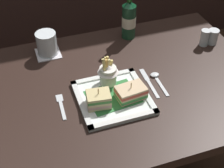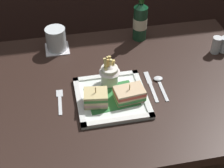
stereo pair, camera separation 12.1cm
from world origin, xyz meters
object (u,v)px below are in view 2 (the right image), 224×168
object	(u,v)px
sandwich_half_right	(129,94)
beer_bottle	(140,20)
sandwich_half_left	(96,98)
water_glass	(56,40)
salt_shaker	(216,46)
dining_table	(112,109)
spoon	(159,82)
square_plate	(112,98)
knife	(151,85)
fork	(60,100)
fries_cup	(109,72)

from	to	relation	value
sandwich_half_right	beer_bottle	size ratio (longest dim) A/B	0.42
sandwich_half_left	sandwich_half_right	xyz separation A→B (m)	(0.12, -0.00, -0.00)
water_glass	salt_shaker	world-z (taller)	water_glass
dining_table	sandwich_half_left	xyz separation A→B (m)	(-0.08, -0.09, 0.16)
sandwich_half_left	spoon	world-z (taller)	sandwich_half_left
dining_table	water_glass	distance (m)	0.38
square_plate	water_glass	distance (m)	0.39
knife	water_glass	bearing A→B (deg)	137.10
square_plate	sandwich_half_right	size ratio (longest dim) A/B	2.29
square_plate	knife	distance (m)	0.17
square_plate	water_glass	bearing A→B (deg)	115.84
sandwich_half_left	salt_shaker	world-z (taller)	sandwich_half_left
beer_bottle	fork	size ratio (longest dim) A/B	2.02
fork	water_glass	bearing A→B (deg)	87.36
water_glass	square_plate	bearing A→B (deg)	-64.16
dining_table	sandwich_half_right	size ratio (longest dim) A/B	10.69
knife	spoon	world-z (taller)	spoon
dining_table	water_glass	size ratio (longest dim) A/B	12.04
spoon	salt_shaker	xyz separation A→B (m)	(0.29, 0.14, 0.03)
sandwich_half_right	fork	world-z (taller)	sandwich_half_right
square_plate	fork	xyz separation A→B (m)	(-0.18, 0.03, -0.01)
dining_table	fork	world-z (taller)	fork
sandwich_half_left	spoon	xyz separation A→B (m)	(0.26, 0.07, -0.03)
dining_table	fries_cup	distance (m)	0.19
sandwich_half_right	beer_bottle	world-z (taller)	beer_bottle
beer_bottle	fork	xyz separation A→B (m)	(-0.38, -0.33, -0.09)
square_plate	beer_bottle	distance (m)	0.42
beer_bottle	spoon	xyz separation A→B (m)	(-0.00, -0.31, -0.09)
knife	salt_shaker	xyz separation A→B (m)	(0.33, 0.15, 0.03)
beer_bottle	knife	size ratio (longest dim) A/B	1.49
salt_shaker	square_plate	bearing A→B (deg)	-158.02
fries_cup	fork	world-z (taller)	fries_cup
beer_bottle	salt_shaker	bearing A→B (deg)	-30.11
sandwich_half_right	spoon	bearing A→B (deg)	28.21
knife	dining_table	bearing A→B (deg)	169.65
fork	spoon	distance (m)	0.38
square_plate	sandwich_half_right	distance (m)	0.07
dining_table	salt_shaker	xyz separation A→B (m)	(0.47, 0.13, 0.16)
square_plate	sandwich_half_left	bearing A→B (deg)	-160.12
dining_table	square_plate	xyz separation A→B (m)	(-0.02, -0.07, 0.13)
salt_shaker	water_glass	bearing A→B (deg)	166.82
square_plate	fries_cup	bearing A→B (deg)	84.49
sandwich_half_right	knife	xyz separation A→B (m)	(0.10, 0.07, -0.03)
knife	sandwich_half_left	bearing A→B (deg)	-163.30
beer_bottle	water_glass	world-z (taller)	beer_bottle
sandwich_half_right	water_glass	world-z (taller)	water_glass
sandwich_half_left	square_plate	bearing A→B (deg)	19.88
beer_bottle	knife	world-z (taller)	beer_bottle
beer_bottle	square_plate	bearing A→B (deg)	-118.62
water_glass	salt_shaker	distance (m)	0.67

